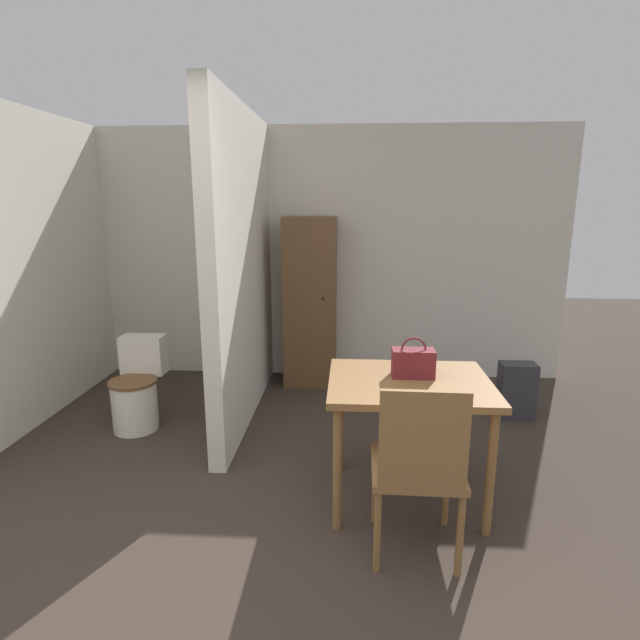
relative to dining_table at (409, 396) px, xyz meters
The scene contains 8 objects.
wall_back 2.51m from the dining_table, 108.99° to the left, with size 5.16×0.12×2.50m.
partition_wall 1.83m from the dining_table, 134.96° to the left, with size 0.12×2.05×2.50m.
dining_table is the anchor object (origin of this frame).
wooden_chair 0.55m from the dining_table, 90.62° to the right, with size 0.46×0.46×0.95m.
toilet 2.27m from the dining_table, 156.30° to the left, with size 0.37×0.52×0.71m.
handbag 0.20m from the dining_table, 69.14° to the left, with size 0.25×0.13×0.24m.
wooden_cabinet 2.14m from the dining_table, 110.30° to the left, with size 0.50×0.48×1.64m.
space_heater 1.69m from the dining_table, 50.07° to the left, with size 0.29×0.18×0.47m.
Camera 1 is at (0.44, -1.60, 1.77)m, focal length 28.00 mm.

